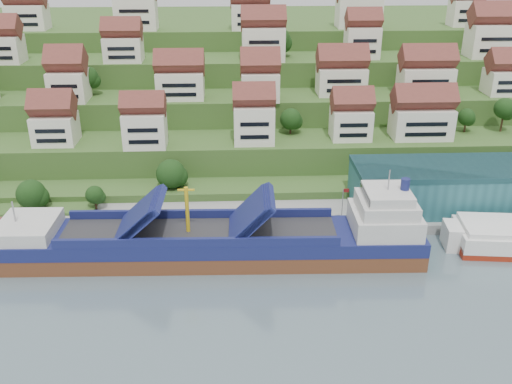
{
  "coord_description": "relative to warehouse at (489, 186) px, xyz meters",
  "views": [
    {
      "loc": [
        -4.73,
        -96.58,
        58.11
      ],
      "look_at": [
        0.07,
        14.0,
        8.0
      ],
      "focal_mm": 40.0,
      "sensor_mm": 36.0,
      "label": 1
    }
  ],
  "objects": [
    {
      "name": "quay",
      "position": [
        -32.0,
        -2.0,
        -6.1
      ],
      "size": [
        180.0,
        14.0,
        2.2
      ],
      "primitive_type": "cube",
      "color": "gray",
      "rests_on": "ground"
    },
    {
      "name": "warehouse",
      "position": [
        0.0,
        0.0,
        0.0
      ],
      "size": [
        60.0,
        15.0,
        10.0
      ],
      "primitive_type": "cube",
      "color": "#266168",
      "rests_on": "quay"
    },
    {
      "name": "cargo_ship",
      "position": [
        -59.05,
        -16.47,
        -3.76
      ],
      "size": [
        82.26,
        14.52,
        18.24
      ],
      "rotation": [
        0.0,
        0.0,
        -0.02
      ],
      "color": "brown",
      "rests_on": "ground"
    },
    {
      "name": "hillside_trees",
      "position": [
        -64.84,
        29.18,
        10.1
      ],
      "size": [
        140.77,
        62.69,
        30.84
      ],
      "color": "#1B3F15",
      "rests_on": "ground"
    },
    {
      "name": "flagpole",
      "position": [
        -33.89,
        -7.0,
        -0.32
      ],
      "size": [
        1.28,
        0.16,
        8.0
      ],
      "color": "gray",
      "rests_on": "quay"
    },
    {
      "name": "hillside_village",
      "position": [
        -50.41,
        45.63,
        18.17
      ],
      "size": [
        159.37,
        62.33,
        29.78
      ],
      "color": "white",
      "rests_on": "ground"
    },
    {
      "name": "ground",
      "position": [
        -52.0,
        -17.0,
        -7.2
      ],
      "size": [
        300.0,
        300.0,
        0.0
      ],
      "primitive_type": "plane",
      "color": "slate",
      "rests_on": "ground"
    },
    {
      "name": "hillside",
      "position": [
        -52.0,
        86.55,
        3.46
      ],
      "size": [
        260.0,
        128.0,
        31.0
      ],
      "color": "#2D4C1E",
      "rests_on": "ground"
    }
  ]
}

